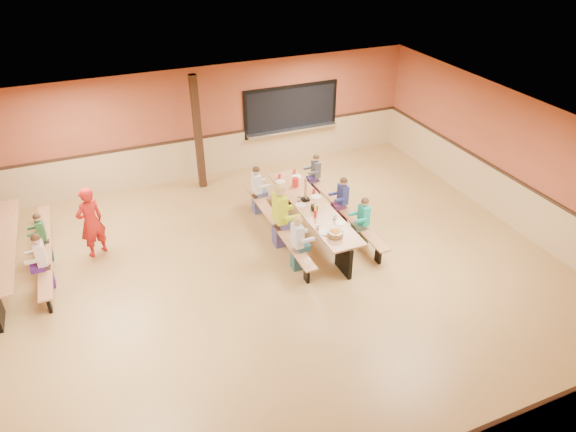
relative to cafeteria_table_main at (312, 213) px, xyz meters
name	(u,v)px	position (x,y,z in m)	size (l,w,h in m)	color
ground	(268,279)	(-1.52, -1.20, -0.53)	(12.00, 12.00, 0.00)	olive
room_envelope	(267,252)	(-1.52, -1.20, 0.16)	(12.04, 10.04, 3.02)	#99482C
kitchen_pass_through	(291,112)	(1.08, 3.76, 0.96)	(2.78, 0.28, 1.38)	black
structural_post	(198,133)	(-1.72, 3.20, 0.97)	(0.18, 0.18, 3.00)	black
cafeteria_table_main	(312,213)	(0.00, 0.00, 0.00)	(1.91, 3.70, 0.74)	#AB6D43
seated_child_white_left	(297,243)	(-0.83, -1.07, 0.10)	(0.39, 0.32, 1.25)	silver
seated_adult_yellow	(280,216)	(-0.83, -0.14, 0.21)	(0.50, 0.41, 1.48)	#B2C917
seated_child_grey_left	(257,190)	(-0.83, 1.35, 0.08)	(0.37, 0.30, 1.21)	silver
seated_child_teal_right	(363,222)	(0.82, -0.86, 0.06)	(0.35, 0.29, 1.17)	#139581
seated_child_navy_right	(342,201)	(0.82, 0.10, 0.07)	(0.36, 0.30, 1.20)	navy
seated_child_char_right	(316,176)	(0.82, 1.55, 0.05)	(0.34, 0.28, 1.15)	#494C53
seated_child_green_sec	(43,238)	(-5.59, 1.23, 0.04)	(0.33, 0.27, 1.12)	#2C6233
seated_child_tan_sec	(43,262)	(-5.59, 0.27, 0.08)	(0.37, 0.30, 1.21)	beige
standing_woman	(91,222)	(-4.61, 1.06, 0.28)	(0.59, 0.39, 1.61)	#AE1913
punch_pitcher	(295,182)	(0.01, 0.96, 0.32)	(0.16, 0.16, 0.22)	red
chip_bowl	(335,233)	(-0.09, -1.30, 0.29)	(0.32, 0.32, 0.15)	orange
napkin_dispenser	(314,208)	(-0.05, -0.21, 0.28)	(0.10, 0.14, 0.13)	black
condiment_mustard	(315,208)	(-0.06, -0.28, 0.30)	(0.06, 0.06, 0.17)	yellow
condiment_ketchup	(315,214)	(-0.15, -0.49, 0.30)	(0.06, 0.06, 0.17)	#B2140F
table_paddle	(305,195)	(-0.05, 0.26, 0.35)	(0.16, 0.16, 0.56)	black
place_settings	(312,203)	(0.00, 0.00, 0.27)	(0.65, 3.30, 0.11)	beige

